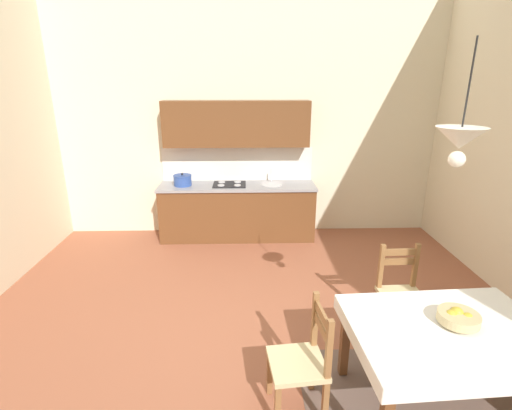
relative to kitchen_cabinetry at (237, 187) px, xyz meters
The scene contains 8 objects.
ground_plane 3.05m from the kitchen_cabinetry, 86.14° to the right, with size 6.71×6.96×0.10m, color #99563D.
wall_back 1.28m from the kitchen_cabinetry, 59.42° to the left, with size 6.71×0.12×4.15m, color beige.
kitchen_cabinetry is the anchor object (origin of this frame).
dining_table 3.95m from the kitchen_cabinetry, 65.21° to the right, with size 1.51×1.12×0.75m.
dining_chair_tv_side 3.61m from the kitchen_cabinetry, 80.90° to the right, with size 0.46×0.46×0.93m.
dining_chair_kitchen_side 3.14m from the kitchen_cabinetry, 56.83° to the right, with size 0.43×0.43×0.93m.
fruit_bowl 3.93m from the kitchen_cabinetry, 63.99° to the right, with size 0.30×0.30×0.12m.
pendant_lamp 4.01m from the kitchen_cabinetry, 66.15° to the right, with size 0.32×0.32×0.80m.
Camera 1 is at (-0.05, -3.00, 2.50)m, focal length 26.54 mm.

